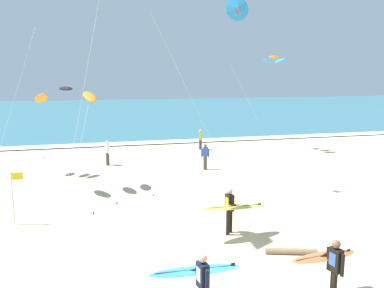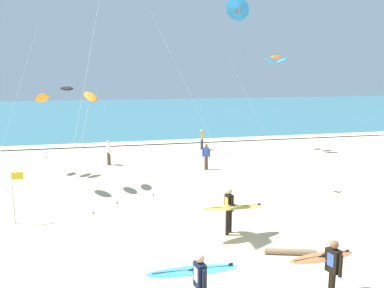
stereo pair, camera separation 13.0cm
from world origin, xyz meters
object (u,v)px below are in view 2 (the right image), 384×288
Objects in this scene: surfer_lead at (231,208)px; kite_delta_cobalt_far at (238,9)px; kite_arc_charcoal_near at (67,95)px; surfer_third at (197,277)px; lifeguard_flag at (14,192)px; bystander_white_top at (109,153)px; surfer_trailing at (328,263)px; kite_arc_amber_mid at (276,60)px; bystander_blue_top at (206,157)px; driftwood_log at (290,252)px; bystander_yellow_top at (202,139)px.

kite_delta_cobalt_far is at bearing 69.13° from surfer_lead.
surfer_third is at bearing -73.23° from kite_arc_charcoal_near.
surfer_lead is 1.21× the size of lifeguard_flag.
bystander_white_top is 0.76× the size of lifeguard_flag.
surfer_trailing and surfer_third have the same top height.
kite_arc_amber_mid reaches higher than surfer_trailing.
driftwood_log is at bearing -92.18° from bystander_blue_top.
kite_delta_cobalt_far is 5.84× the size of bystander_blue_top.
bystander_yellow_top is 16.99m from lifeguard_flag.
surfer_lead is at bearing -100.47° from bystander_blue_top.
kite_arc_charcoal_near is at bearing -136.20° from bystander_yellow_top.
kite_delta_cobalt_far is at bearing -50.05° from bystander_white_top.
surfer_lead is at bearing -101.36° from bystander_yellow_top.
kite_delta_cobalt_far reaches higher than kite_arc_amber_mid.
kite_arc_amber_mid reaches higher than driftwood_log.
surfer_trailing is 1.34× the size of driftwood_log.
surfer_lead is at bearing 102.47° from surfer_trailing.
bystander_blue_top is 11.63m from driftwood_log.
surfer_third is at bearing -105.35° from bystander_yellow_top.
kite_arc_amber_mid reaches higher than bystander_yellow_top.
kite_arc_amber_mid is 4.46× the size of bystander_white_top.
kite_arc_amber_mid reaches higher than bystander_white_top.
kite_delta_cobalt_far is 12.13m from bystander_white_top.
surfer_lead is 1.59× the size of bystander_blue_top.
kite_arc_charcoal_near is 9.05m from kite_delta_cobalt_far.
surfer_lead is at bearing -51.08° from kite_arc_charcoal_near.
surfer_lead is 1.05× the size of surfer_third.
bystander_yellow_top is 6.48m from bystander_blue_top.
bystander_white_top is at bearing 106.27° from surfer_trailing.
kite_arc_charcoal_near reaches higher than lifeguard_flag.
bystander_blue_top is at bearing 73.50° from surfer_third.
bystander_yellow_top is (3.22, 16.04, -0.24)m from surfer_lead.
bystander_blue_top is (5.72, -2.63, 0.00)m from bystander_white_top.
surfer_trailing is at bearing -77.53° from surfer_lead.
kite_delta_cobalt_far is 4.42× the size of lifeguard_flag.
kite_arc_charcoal_near is 5.79m from lifeguard_flag.
surfer_third is 22.49m from kite_arc_amber_mid.
kite_arc_charcoal_near reaches higher than bystander_blue_top.
kite_arc_charcoal_near is 3.23× the size of bystander_yellow_top.
bystander_yellow_top is 18.03m from driftwood_log.
kite_arc_amber_mid is at bearing 26.75° from kite_arc_charcoal_near.
driftwood_log is at bearing -113.32° from kite_arc_amber_mid.
kite_arc_amber_mid is 13.88m from bystander_white_top.
bystander_yellow_top reaches higher than driftwood_log.
kite_arc_amber_mid is at bearing 55.25° from kite_delta_cobalt_far.
kite_delta_cobalt_far reaches higher than driftwood_log.
kite_arc_charcoal_near is at bearing 106.77° from surfer_third.
driftwood_log is at bearing -69.66° from bystander_white_top.
bystander_white_top is at bearing 129.95° from kite_delta_cobalt_far.
kite_arc_amber_mid reaches higher than lifeguard_flag.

